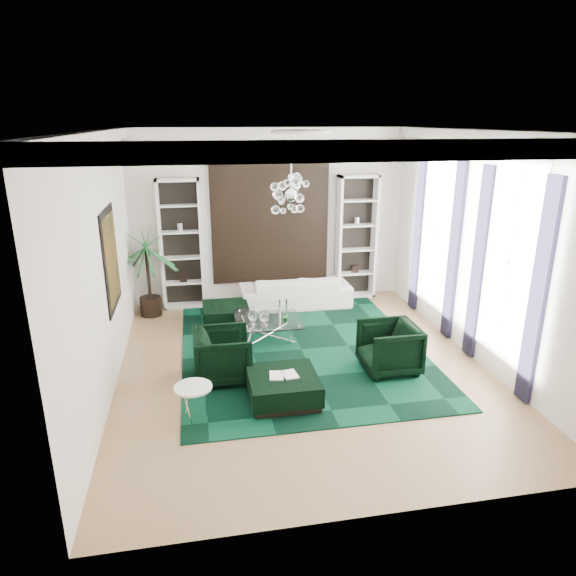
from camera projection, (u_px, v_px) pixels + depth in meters
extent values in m
cube|color=#A37F56|center=(302.00, 366.00, 8.63)|extent=(6.00, 7.00, 0.02)
cube|color=white|center=(304.00, 129.00, 7.44)|extent=(6.00, 7.00, 0.02)
cube|color=silver|center=(270.00, 217.00, 11.31)|extent=(6.00, 0.02, 3.80)
cube|color=silver|center=(383.00, 351.00, 4.76)|extent=(6.00, 0.02, 3.80)
cube|color=silver|center=(103.00, 266.00, 7.51)|extent=(0.02, 7.00, 3.80)
cube|color=silver|center=(479.00, 248.00, 8.56)|extent=(0.02, 7.00, 3.80)
cylinder|color=white|center=(300.00, 132.00, 7.73)|extent=(0.90, 0.90, 0.05)
cube|color=black|center=(270.00, 217.00, 11.27)|extent=(2.50, 0.06, 2.80)
cube|color=black|center=(112.00, 259.00, 8.10)|extent=(0.04, 1.30, 1.60)
cube|color=white|center=(510.00, 262.00, 7.72)|extent=(0.03, 1.10, 2.90)
cube|color=black|center=(538.00, 295.00, 7.06)|extent=(0.07, 0.30, 3.25)
cube|color=black|center=(478.00, 265.00, 8.52)|extent=(0.07, 0.30, 3.25)
cube|color=white|center=(437.00, 230.00, 9.96)|extent=(0.03, 1.10, 2.90)
cube|color=black|center=(454.00, 252.00, 9.30)|extent=(0.07, 0.30, 3.25)
cube|color=black|center=(418.00, 234.00, 10.76)|extent=(0.07, 0.30, 3.25)
cube|color=black|center=(301.00, 350.00, 9.21)|extent=(4.20, 5.00, 0.02)
imported|color=white|center=(295.00, 291.00, 11.30)|extent=(2.39, 0.94, 0.70)
imported|color=black|center=(223.00, 355.00, 8.08)|extent=(0.89, 0.87, 0.81)
imported|color=black|center=(389.00, 348.00, 8.36)|extent=(0.89, 0.87, 0.81)
cube|color=black|center=(226.00, 315.00, 10.34)|extent=(0.90, 0.90, 0.40)
cube|color=black|center=(283.00, 388.00, 7.52)|extent=(1.00, 1.00, 0.40)
cube|color=white|center=(283.00, 375.00, 7.46)|extent=(0.42, 0.28, 0.03)
cylinder|color=white|center=(194.00, 404.00, 7.01)|extent=(0.52, 0.52, 0.50)
imported|color=#195827|center=(286.00, 316.00, 9.36)|extent=(0.13, 0.11, 0.24)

